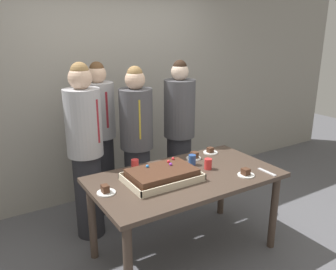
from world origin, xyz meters
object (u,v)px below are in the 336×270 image
object	(u,v)px
drink_cup_middle	(208,164)
person_green_shirt_behind	(137,144)
drink_cup_nearest	(192,160)
plated_slice_near_right	(246,173)
cake_server_utensil	(267,172)
plated_slice_far_right	(106,191)
drink_cup_far_end	(135,165)
party_table	(186,185)
plated_slice_near_left	(210,151)
person_striped_tie_right	(86,150)
person_left_edge_reaching	(101,137)
plated_slice_far_left	(194,157)
sheet_cake	(162,175)
person_serving_front	(179,133)

from	to	relation	value
drink_cup_middle	person_green_shirt_behind	distance (m)	0.84
drink_cup_nearest	person_green_shirt_behind	bearing A→B (deg)	114.96
plated_slice_near_right	cake_server_utensil	world-z (taller)	plated_slice_near_right
plated_slice_far_right	drink_cup_far_end	distance (m)	0.51
cake_server_utensil	party_table	bearing A→B (deg)	153.11
party_table	drink_cup_middle	bearing A→B (deg)	2.31
plated_slice_near_right	drink_cup_nearest	bearing A→B (deg)	119.27
plated_slice_near_left	person_striped_tie_right	world-z (taller)	person_striped_tie_right
person_green_shirt_behind	plated_slice_near_left	bearing A→B (deg)	65.84
party_table	cake_server_utensil	distance (m)	0.75
drink_cup_far_end	plated_slice_near_left	bearing A→B (deg)	-0.99
drink_cup_far_end	person_left_edge_reaching	distance (m)	0.80
plated_slice_far_right	person_left_edge_reaching	xyz separation A→B (m)	(0.39, 1.10, 0.08)
person_striped_tie_right	party_table	bearing A→B (deg)	11.20
plated_slice_near_left	person_green_shirt_behind	size ratio (longest dim) A/B	0.09
plated_slice_near_right	drink_cup_nearest	size ratio (longest dim) A/B	1.50
drink_cup_far_end	cake_server_utensil	xyz separation A→B (m)	(0.99, -0.68, -0.05)
drink_cup_middle	person_green_shirt_behind	world-z (taller)	person_green_shirt_behind
plated_slice_near_right	person_striped_tie_right	xyz separation A→B (m)	(-1.10, 1.04, 0.11)
drink_cup_far_end	cake_server_utensil	bearing A→B (deg)	-34.73
party_table	plated_slice_near_left	world-z (taller)	plated_slice_near_left
plated_slice_far_left	plated_slice_near_right	bearing A→B (deg)	-75.74
drink_cup_nearest	person_green_shirt_behind	world-z (taller)	person_green_shirt_behind
plated_slice_near_left	cake_server_utensil	size ratio (longest dim) A/B	0.75
plated_slice_near_left	person_green_shirt_behind	xyz separation A→B (m)	(-0.63, 0.44, 0.07)
sheet_cake	plated_slice_near_left	xyz separation A→B (m)	(0.78, 0.31, -0.03)
plated_slice_far_left	person_left_edge_reaching	bearing A→B (deg)	127.17
cake_server_utensil	person_green_shirt_behind	distance (m)	1.34
drink_cup_nearest	drink_cup_far_end	xyz separation A→B (m)	(-0.52, 0.18, 0.00)
plated_slice_far_right	cake_server_utensil	world-z (taller)	plated_slice_far_right
person_striped_tie_right	person_green_shirt_behind	bearing A→B (deg)	62.34
plated_slice_near_left	person_green_shirt_behind	bearing A→B (deg)	145.15
person_green_shirt_behind	person_left_edge_reaching	bearing A→B (deg)	-134.46
cake_server_utensil	person_striped_tie_right	xyz separation A→B (m)	(-1.31, 1.09, 0.12)
sheet_cake	plated_slice_far_right	size ratio (longest dim) A/B	4.17
plated_slice_far_left	person_left_edge_reaching	distance (m)	1.07
plated_slice_near_left	person_green_shirt_behind	distance (m)	0.78
party_table	drink_cup_nearest	distance (m)	0.29
person_green_shirt_behind	person_striped_tie_right	xyz separation A→B (m)	(-0.56, -0.02, 0.04)
person_striped_tie_right	person_left_edge_reaching	distance (m)	0.49
sheet_cake	person_striped_tie_right	world-z (taller)	person_striped_tie_right
plated_slice_far_left	person_serving_front	distance (m)	0.58
plated_slice_far_right	person_striped_tie_right	bearing A→B (deg)	83.15
person_striped_tie_right	sheet_cake	bearing A→B (deg)	0.03
plated_slice_near_right	drink_cup_far_end	xyz separation A→B (m)	(-0.77, 0.63, 0.03)
plated_slice_far_left	drink_cup_middle	distance (m)	0.28
sheet_cake	person_left_edge_reaching	world-z (taller)	person_left_edge_reaching
drink_cup_far_end	cake_server_utensil	size ratio (longest dim) A/B	0.50
drink_cup_nearest	person_striped_tie_right	xyz separation A→B (m)	(-0.84, 0.59, 0.08)
plated_slice_far_right	person_striped_tie_right	world-z (taller)	person_striped_tie_right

